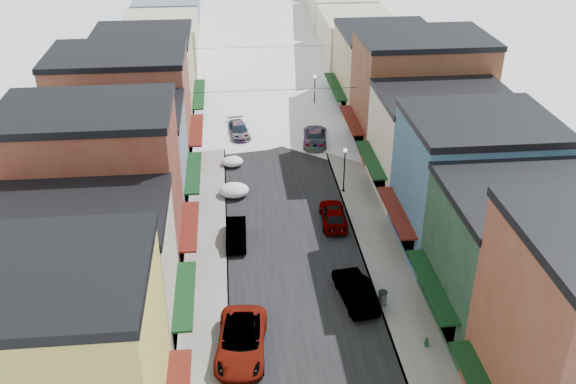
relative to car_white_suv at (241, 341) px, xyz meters
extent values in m
cube|color=black|center=(4.30, 49.36, -0.87)|extent=(10.00, 160.00, 0.01)
cube|color=gray|center=(-2.30, 49.36, -0.80)|extent=(3.20, 160.00, 0.15)
cube|color=gray|center=(10.90, 49.36, -0.80)|extent=(3.20, 160.00, 0.15)
cube|color=slate|center=(-0.75, 49.36, -0.80)|extent=(0.10, 160.00, 0.15)
cube|color=slate|center=(9.35, 49.36, -0.80)|extent=(0.10, 160.00, 0.15)
cube|color=#DEC951|center=(-8.90, -6.64, 4.62)|extent=(10.00, 8.50, 11.00)
cube|color=black|center=(-8.90, -6.64, 10.37)|extent=(10.20, 8.70, 0.50)
cube|color=beige|center=(-8.90, 1.86, 3.62)|extent=(10.00, 8.00, 9.00)
cube|color=black|center=(-8.90, 1.86, 8.37)|extent=(10.20, 8.20, 0.50)
cube|color=black|center=(-3.30, 1.86, 2.32)|extent=(1.20, 6.80, 0.15)
cube|color=maroon|center=(-9.40, 9.86, 5.12)|extent=(11.00, 8.00, 12.00)
cube|color=black|center=(-9.40, 9.86, 11.37)|extent=(11.20, 8.20, 0.50)
cube|color=#54150E|center=(-3.30, 9.86, 2.32)|extent=(1.20, 6.80, 0.15)
cube|color=slate|center=(-8.90, 18.36, 3.37)|extent=(10.00, 9.00, 8.50)
cube|color=black|center=(-8.90, 18.36, 7.87)|extent=(10.20, 9.20, 0.50)
cube|color=black|center=(-3.30, 18.36, 2.32)|extent=(1.20, 7.65, 0.15)
cube|color=brown|center=(-9.90, 27.36, 4.37)|extent=(12.00, 9.00, 10.50)
cube|color=black|center=(-9.90, 27.36, 9.87)|extent=(12.20, 9.20, 0.50)
cube|color=#54150E|center=(-3.30, 27.36, 2.32)|extent=(1.20, 7.65, 0.15)
cube|color=tan|center=(-8.90, 37.36, 3.87)|extent=(10.00, 11.00, 9.50)
cube|color=black|center=(-8.90, 37.36, 8.87)|extent=(10.20, 11.20, 0.50)
cube|color=black|center=(-3.30, 37.36, 2.32)|extent=(1.20, 9.35, 0.15)
cube|color=#1B3926|center=(17.50, 1.36, 3.62)|extent=(10.00, 9.00, 9.00)
cube|color=black|center=(17.50, 1.36, 8.37)|extent=(10.20, 9.20, 0.50)
cube|color=black|center=(11.90, 1.36, 2.32)|extent=(1.20, 7.65, 0.15)
cube|color=#345B77|center=(17.50, 10.36, 4.12)|extent=(10.00, 9.00, 10.00)
cube|color=black|center=(17.50, 10.36, 9.37)|extent=(10.20, 9.20, 0.50)
cube|color=#54150E|center=(11.90, 10.36, 2.32)|extent=(1.20, 7.65, 0.15)
cube|color=beige|center=(18.00, 19.36, 3.37)|extent=(11.00, 9.00, 8.50)
cube|color=black|center=(18.00, 19.36, 7.87)|extent=(11.20, 9.20, 0.50)
cube|color=black|center=(11.90, 19.36, 2.32)|extent=(1.20, 7.65, 0.15)
cube|color=brown|center=(18.50, 28.36, 4.62)|extent=(12.00, 9.00, 11.00)
cube|color=black|center=(18.50, 28.36, 10.37)|extent=(12.20, 9.20, 0.50)
cube|color=#54150E|center=(11.90, 28.36, 2.32)|extent=(1.20, 7.65, 0.15)
cube|color=tan|center=(17.50, 38.36, 3.62)|extent=(10.00, 11.00, 9.00)
cube|color=black|center=(17.50, 38.36, 8.37)|extent=(10.20, 11.20, 0.50)
cube|color=black|center=(11.90, 38.36, 2.32)|extent=(1.20, 9.35, 0.15)
cube|color=gray|center=(-8.20, 51.36, 3.12)|extent=(9.00, 13.00, 8.00)
cube|color=gray|center=(16.80, 51.36, 3.12)|extent=(9.00, 13.00, 8.00)
cube|color=gray|center=(-8.20, 65.36, 3.12)|extent=(9.00, 13.00, 8.00)
cube|color=gray|center=(16.80, 65.36, 3.12)|extent=(9.00, 13.00, 8.00)
cube|color=gray|center=(-8.20, 79.36, 3.12)|extent=(9.00, 13.00, 8.00)
cube|color=gray|center=(16.80, 79.36, 3.12)|extent=(9.00, 13.00, 8.00)
cylinder|color=black|center=(4.30, 29.36, 5.32)|extent=(16.40, 0.04, 0.04)
cylinder|color=black|center=(4.30, 44.36, 5.32)|extent=(16.40, 0.04, 0.04)
imported|color=white|center=(0.00, 0.00, 0.00)|extent=(3.54, 6.58, 1.75)
imported|color=#A9ABB1|center=(0.29, 0.89, -0.20)|extent=(1.85, 4.07, 1.35)
imported|color=black|center=(0.00, 12.37, -0.15)|extent=(1.65, 4.45, 1.46)
imported|color=#929499|center=(0.80, 32.65, -0.17)|extent=(2.62, 5.09, 1.41)
imported|color=black|center=(7.80, 4.34, -0.02)|extent=(2.48, 5.37, 1.70)
imported|color=gray|center=(7.94, 14.39, -0.03)|extent=(2.21, 5.03, 1.69)
imported|color=black|center=(8.56, 30.29, -0.03)|extent=(3.14, 6.08, 1.68)
imported|color=gray|center=(2.14, 49.02, -0.08)|extent=(2.01, 4.71, 1.58)
imported|color=#B9BABC|center=(5.92, 63.71, -0.17)|extent=(2.52, 5.19, 1.42)
cylinder|color=slate|center=(9.50, 3.55, -0.24)|extent=(0.57, 0.57, 0.98)
cylinder|color=black|center=(9.50, 3.55, 0.28)|extent=(0.61, 0.61, 0.07)
cylinder|color=black|center=(9.66, 19.49, -0.68)|extent=(0.29, 0.29, 0.10)
cylinder|color=black|center=(9.66, 19.49, 1.18)|extent=(0.11, 0.11, 3.81)
sphere|color=white|center=(9.66, 19.49, 3.23)|extent=(0.34, 0.34, 0.34)
cylinder|color=black|center=(9.59, 38.34, -0.68)|extent=(0.31, 0.31, 0.10)
cylinder|color=black|center=(9.59, 38.34, 1.33)|extent=(0.12, 0.12, 4.12)
sphere|color=white|center=(9.59, 38.34, 3.55)|extent=(0.37, 0.37, 0.37)
imported|color=#244F26|center=(11.28, -0.67, -0.45)|extent=(0.44, 0.44, 0.56)
ellipsoid|color=white|center=(-0.12, -0.44, -0.35)|extent=(2.49, 2.11, 1.05)
ellipsoid|color=white|center=(0.08, 0.76, -0.61)|extent=(1.07, 0.96, 0.53)
ellipsoid|color=white|center=(0.00, 19.79, -0.32)|extent=(2.63, 2.23, 1.11)
ellipsoid|color=white|center=(0.20, 20.99, -0.60)|extent=(1.13, 1.01, 0.56)
ellipsoid|color=white|center=(-0.03, 25.78, -0.44)|extent=(2.08, 1.76, 0.88)
ellipsoid|color=white|center=(0.17, 26.98, -0.66)|extent=(0.89, 0.80, 0.44)
camera|label=1|loc=(-0.06, -29.69, 26.44)|focal=40.00mm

